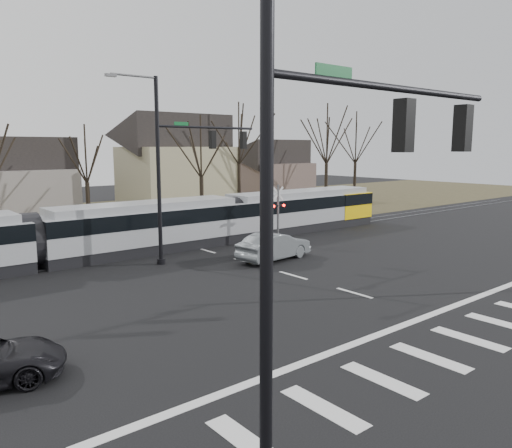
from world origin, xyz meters
TOP-DOWN VIEW (x-y plane):
  - ground at (0.00, 0.00)m, footprint 140.00×140.00m
  - grass_verge at (0.00, 32.00)m, footprint 140.00×28.00m
  - crosswalk at (0.00, -4.00)m, footprint 27.00×2.60m
  - stop_line at (0.00, -1.80)m, footprint 28.00×0.35m
  - lane_dashes at (0.00, 16.00)m, footprint 0.18×30.00m
  - rail_pair at (0.00, 15.80)m, footprint 90.00×1.52m
  - tram at (-3.26, 16.00)m, footprint 41.07×3.05m
  - sedan at (1.62, 9.32)m, footprint 3.10×5.37m
  - signal_pole_near_left at (-10.41, -6.00)m, footprint 9.28×0.44m
  - signal_pole_far at (-2.41, 12.50)m, footprint 9.28×0.44m
  - rail_crossing_signal at (5.00, 12.79)m, footprint 1.08×0.36m
  - tree_row at (2.00, 26.00)m, footprint 59.20×7.20m
  - house_b at (-5.00, 36.00)m, footprint 8.64×7.56m
  - house_c at (9.00, 33.00)m, footprint 10.80×8.64m
  - house_d at (24.00, 35.00)m, footprint 8.64×7.56m

SIDE VIEW (x-z plane):
  - ground at x=0.00m, z-range 0.00..0.00m
  - grass_verge at x=0.00m, z-range 0.00..0.01m
  - crosswalk at x=0.00m, z-range 0.00..0.01m
  - stop_line at x=0.00m, z-range 0.00..0.01m
  - lane_dashes at x=0.00m, z-range 0.00..0.01m
  - rail_pair at x=0.00m, z-range 0.00..0.06m
  - sedan at x=1.62m, z-range 0.00..1.61m
  - tram at x=-3.26m, z-range 0.14..3.25m
  - rail_crossing_signal at x=5.00m, z-range -0.11..3.89m
  - house_b at x=-5.00m, z-range 0.14..7.79m
  - house_d at x=24.00m, z-range 0.14..7.79m
  - tree_row at x=2.00m, z-range 0.00..10.00m
  - house_c at x=9.00m, z-range 0.18..10.28m
  - signal_pole_near_left at x=-10.41m, z-range 0.60..10.80m
  - signal_pole_far at x=-2.41m, z-range 0.60..10.80m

